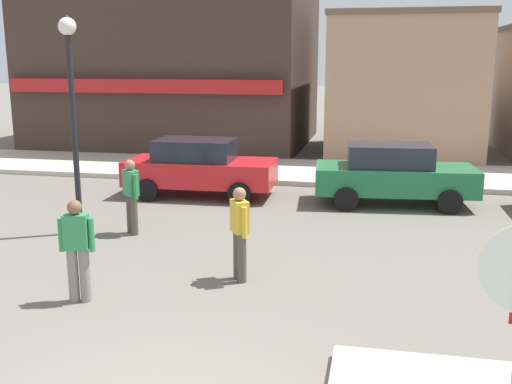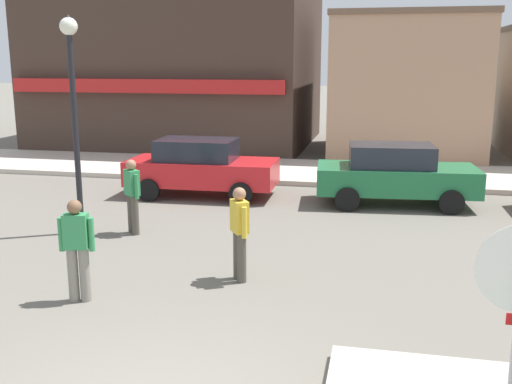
{
  "view_description": "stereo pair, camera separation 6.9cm",
  "coord_description": "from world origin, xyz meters",
  "px_view_note": "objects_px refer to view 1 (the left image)",
  "views": [
    {
      "loc": [
        2.19,
        -5.04,
        3.67
      ],
      "look_at": [
        0.23,
        4.5,
        1.5
      ],
      "focal_mm": 42.0,
      "sensor_mm": 36.0,
      "label": 1
    },
    {
      "loc": [
        2.26,
        -5.02,
        3.67
      ],
      "look_at": [
        0.23,
        4.5,
        1.5
      ],
      "focal_mm": 42.0,
      "sensor_mm": 36.0,
      "label": 2
    }
  ],
  "objects_px": {
    "lamp_post": "(72,94)",
    "pedestrian_kerb_side": "(131,194)",
    "pedestrian_crossing_near": "(77,248)",
    "pedestrian_crossing_far": "(240,231)",
    "parked_car_nearest": "(199,167)",
    "parked_car_second": "(393,173)"
  },
  "relations": [
    {
      "from": "parked_car_nearest",
      "to": "lamp_post",
      "type": "bearing_deg",
      "value": -110.51
    },
    {
      "from": "pedestrian_crossing_near",
      "to": "pedestrian_kerb_side",
      "type": "xyz_separation_m",
      "value": [
        -0.66,
        3.6,
        0.0
      ]
    },
    {
      "from": "lamp_post",
      "to": "pedestrian_crossing_far",
      "type": "height_order",
      "value": "lamp_post"
    },
    {
      "from": "parked_car_second",
      "to": "pedestrian_kerb_side",
      "type": "height_order",
      "value": "pedestrian_kerb_side"
    },
    {
      "from": "parked_car_second",
      "to": "pedestrian_crossing_near",
      "type": "xyz_separation_m",
      "value": [
        -4.83,
        -7.46,
        0.06
      ]
    },
    {
      "from": "parked_car_second",
      "to": "pedestrian_kerb_side",
      "type": "bearing_deg",
      "value": -144.91
    },
    {
      "from": "parked_car_second",
      "to": "pedestrian_crossing_far",
      "type": "height_order",
      "value": "pedestrian_crossing_far"
    },
    {
      "from": "lamp_post",
      "to": "pedestrian_kerb_side",
      "type": "height_order",
      "value": "lamp_post"
    },
    {
      "from": "parked_car_nearest",
      "to": "pedestrian_crossing_far",
      "type": "height_order",
      "value": "pedestrian_crossing_far"
    },
    {
      "from": "lamp_post",
      "to": "pedestrian_kerb_side",
      "type": "bearing_deg",
      "value": 8.71
    },
    {
      "from": "parked_car_nearest",
      "to": "pedestrian_kerb_side",
      "type": "xyz_separation_m",
      "value": [
        -0.35,
        -3.78,
        0.06
      ]
    },
    {
      "from": "lamp_post",
      "to": "parked_car_nearest",
      "type": "distance_m",
      "value": 4.74
    },
    {
      "from": "parked_car_nearest",
      "to": "parked_car_second",
      "type": "height_order",
      "value": "same"
    },
    {
      "from": "pedestrian_crossing_far",
      "to": "pedestrian_kerb_side",
      "type": "distance_m",
      "value": 3.64
    },
    {
      "from": "parked_car_second",
      "to": "pedestrian_crossing_near",
      "type": "height_order",
      "value": "pedestrian_crossing_near"
    },
    {
      "from": "parked_car_nearest",
      "to": "parked_car_second",
      "type": "xyz_separation_m",
      "value": [
        5.14,
        0.07,
        0.0
      ]
    },
    {
      "from": "parked_car_second",
      "to": "pedestrian_crossing_near",
      "type": "distance_m",
      "value": 8.88
    },
    {
      "from": "lamp_post",
      "to": "parked_car_second",
      "type": "relative_size",
      "value": 1.1
    },
    {
      "from": "parked_car_nearest",
      "to": "pedestrian_kerb_side",
      "type": "relative_size",
      "value": 2.51
    },
    {
      "from": "pedestrian_crossing_near",
      "to": "pedestrian_crossing_far",
      "type": "relative_size",
      "value": 1.0
    },
    {
      "from": "pedestrian_crossing_far",
      "to": "pedestrian_kerb_side",
      "type": "xyz_separation_m",
      "value": [
        -2.88,
        2.23,
        0.0
      ]
    },
    {
      "from": "pedestrian_crossing_far",
      "to": "parked_car_second",
      "type": "bearing_deg",
      "value": 66.78
    }
  ]
}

